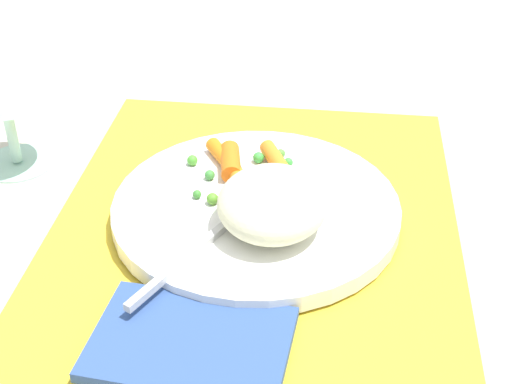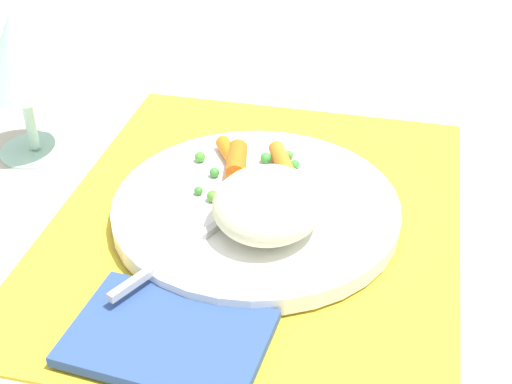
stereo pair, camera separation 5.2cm
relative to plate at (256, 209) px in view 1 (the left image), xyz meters
The scene contains 8 objects.
ground_plane 0.01m from the plate, ahead, with size 2.40×2.40×0.00m, color beige.
placemat 0.01m from the plate, ahead, with size 0.40×0.33×0.01m, color gold.
plate is the anchor object (origin of this frame).
rice_mound 0.05m from the plate, 151.87° to the right, with size 0.09×0.09×0.04m, color beige.
carrot_portion 0.04m from the plate, 23.17° to the left, with size 0.10×0.08×0.02m.
pea_scatter 0.04m from the plate, 27.11° to the left, with size 0.09×0.09×0.01m.
fork 0.04m from the plate, 152.91° to the left, with size 0.18×0.10×0.01m.
napkin 0.15m from the plate, behind, with size 0.09×0.13×0.01m, color #33518C.
Camera 1 is at (-0.48, -0.06, 0.36)m, focal length 50.98 mm.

